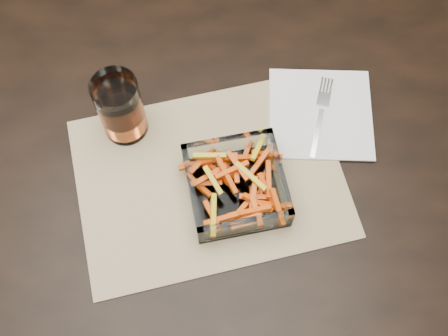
{
  "coord_description": "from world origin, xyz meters",
  "views": [
    {
      "loc": [
        0.08,
        -0.42,
        1.64
      ],
      "look_at": [
        0.11,
        -0.05,
        0.78
      ],
      "focal_mm": 45.0,
      "sensor_mm": 36.0,
      "label": 1
    }
  ],
  "objects_px": {
    "glass_bowl": "(236,187)",
    "fork": "(321,114)",
    "dining_table": "(164,175)",
    "tumbler": "(121,109)"
  },
  "relations": [
    {
      "from": "dining_table",
      "to": "fork",
      "type": "height_order",
      "value": "fork"
    },
    {
      "from": "tumbler",
      "to": "fork",
      "type": "bearing_deg",
      "value": -0.51
    },
    {
      "from": "dining_table",
      "to": "fork",
      "type": "distance_m",
      "value": 0.31
    },
    {
      "from": "glass_bowl",
      "to": "fork",
      "type": "distance_m",
      "value": 0.22
    },
    {
      "from": "glass_bowl",
      "to": "fork",
      "type": "height_order",
      "value": "glass_bowl"
    },
    {
      "from": "dining_table",
      "to": "glass_bowl",
      "type": "distance_m",
      "value": 0.19
    },
    {
      "from": "dining_table",
      "to": "tumbler",
      "type": "xyz_separation_m",
      "value": [
        -0.06,
        0.06,
        0.15
      ]
    },
    {
      "from": "fork",
      "to": "tumbler",
      "type": "bearing_deg",
      "value": -162.77
    },
    {
      "from": "tumbler",
      "to": "fork",
      "type": "distance_m",
      "value": 0.35
    },
    {
      "from": "dining_table",
      "to": "fork",
      "type": "bearing_deg",
      "value": 11.15
    }
  ]
}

